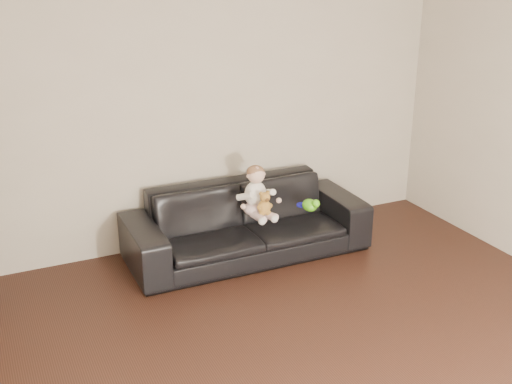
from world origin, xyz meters
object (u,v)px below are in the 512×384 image
sofa (247,222)px  toy_blue_disc (302,205)px  baby (257,194)px  toy_rattle (308,204)px  toy_green (310,205)px  teddy_bear (264,204)px

sofa → toy_blue_disc: bearing=-9.4°
baby → toy_rattle: baby is taller
toy_green → toy_blue_disc: (0.00, 0.14, -0.05)m
sofa → teddy_bear: 0.38m
toy_green → teddy_bear: bearing=-176.2°
toy_rattle → toy_blue_disc: bearing=108.8°
sofa → toy_green: size_ratio=13.73×
teddy_bear → toy_green: 0.49m
toy_green → toy_rattle: bearing=73.8°
teddy_bear → toy_rattle: 0.53m
teddy_bear → toy_green: size_ratio=1.37×
toy_blue_disc → baby: bearing=-176.8°
toy_green → toy_rattle: size_ratio=2.58×
baby → toy_green: size_ratio=2.90×
toy_green → sofa: bearing=156.7°
teddy_bear → toy_rattle: teddy_bear is taller
sofa → baby: size_ratio=4.74×
baby → toy_rattle: (0.51, -0.03, -0.17)m
toy_rattle → sofa: bearing=164.5°
sofa → toy_blue_disc: (0.53, -0.09, 0.11)m
sofa → toy_blue_disc: sofa is taller
teddy_bear → toy_rattle: bearing=5.5°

